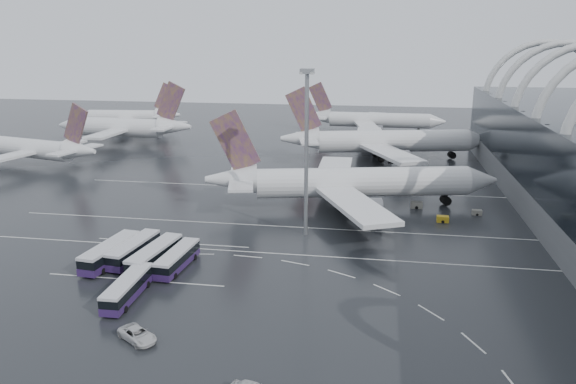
% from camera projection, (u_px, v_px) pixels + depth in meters
% --- Properties ---
extents(ground, '(420.00, 420.00, 0.00)m').
position_uv_depth(ground, '(306.00, 251.00, 96.49)').
color(ground, black).
rests_on(ground, ground).
extents(lane_marking_near, '(120.00, 0.25, 0.01)m').
position_uv_depth(lane_marking_near, '(304.00, 255.00, 94.59)').
color(lane_marking_near, silver).
rests_on(lane_marking_near, ground).
extents(lane_marking_mid, '(120.00, 0.25, 0.01)m').
position_uv_depth(lane_marking_mid, '(314.00, 228.00, 107.90)').
color(lane_marking_mid, silver).
rests_on(lane_marking_mid, ground).
extents(lane_marking_far, '(120.00, 0.25, 0.01)m').
position_uv_depth(lane_marking_far, '(328.00, 190.00, 134.51)').
color(lane_marking_far, silver).
rests_on(lane_marking_far, ground).
extents(bus_bay_line_south, '(28.00, 0.25, 0.01)m').
position_uv_depth(bus_bay_line_south, '(135.00, 280.00, 85.03)').
color(bus_bay_line_south, silver).
rests_on(bus_bay_line_south, ground).
extents(bus_bay_line_north, '(28.00, 0.25, 0.01)m').
position_uv_depth(bus_bay_line_north, '(173.00, 243.00, 100.24)').
color(bus_bay_line_north, silver).
rests_on(bus_bay_line_north, ground).
extents(airliner_main, '(62.51, 53.98, 21.32)m').
position_uv_depth(airliner_main, '(348.00, 183.00, 119.68)').
color(airliner_main, silver).
rests_on(airliner_main, ground).
extents(airliner_gate_b, '(62.38, 55.21, 21.81)m').
position_uv_depth(airliner_gate_b, '(383.00, 142.00, 165.57)').
color(airliner_gate_b, silver).
rests_on(airliner_gate_b, ground).
extents(airliner_gate_c, '(52.79, 48.86, 18.86)m').
position_uv_depth(airliner_gate_c, '(371.00, 120.00, 212.64)').
color(airliner_gate_c, silver).
rests_on(airliner_gate_c, ground).
extents(jet_remote_west, '(42.44, 34.41, 18.59)m').
position_uv_depth(jet_remote_west, '(38.00, 149.00, 158.08)').
color(jet_remote_west, silver).
rests_on(jet_remote_west, ground).
extents(jet_remote_mid, '(49.27, 39.69, 21.47)m').
position_uv_depth(jet_remote_mid, '(126.00, 128.00, 190.52)').
color(jet_remote_mid, silver).
rests_on(jet_remote_mid, ground).
extents(jet_remote_far, '(42.06, 33.94, 18.30)m').
position_uv_depth(jet_remote_far, '(130.00, 117.00, 221.42)').
color(jet_remote_far, silver).
rests_on(jet_remote_far, ground).
extents(bus_row_near_a, '(4.59, 13.87, 3.35)m').
position_uv_depth(bus_row_near_a, '(110.00, 252.00, 90.92)').
color(bus_row_near_a, '#2E1544').
rests_on(bus_row_near_a, ground).
extents(bus_row_near_b, '(4.36, 13.13, 3.17)m').
position_uv_depth(bus_row_near_b, '(134.00, 250.00, 92.29)').
color(bus_row_near_b, '#2E1544').
rests_on(bus_row_near_b, ground).
extents(bus_row_near_c, '(4.68, 13.72, 3.31)m').
position_uv_depth(bus_row_near_c, '(155.00, 255.00, 89.67)').
color(bus_row_near_c, '#2E1544').
rests_on(bus_row_near_c, ground).
extents(bus_row_near_d, '(3.60, 12.31, 2.99)m').
position_uv_depth(bus_row_near_d, '(177.00, 259.00, 88.88)').
color(bus_row_near_d, '#2E1544').
rests_on(bus_row_near_d, ground).
extents(bus_row_far_b, '(3.10, 12.30, 3.02)m').
position_uv_depth(bus_row_far_b, '(128.00, 288.00, 78.47)').
color(bus_row_far_b, '#2E1544').
rests_on(bus_row_far_b, ground).
extents(van_curve_a, '(6.13, 5.27, 1.56)m').
position_uv_depth(van_curve_a, '(137.00, 335.00, 67.95)').
color(van_curve_a, silver).
rests_on(van_curve_a, ground).
extents(floodlight_mast, '(2.32, 2.32, 30.26)m').
position_uv_depth(floodlight_mast, '(307.00, 133.00, 99.43)').
color(floodlight_mast, gray).
rests_on(floodlight_mast, ground).
extents(gse_cart_belly_a, '(2.29, 1.36, 1.25)m').
position_uv_depth(gse_cart_belly_a, '(443.00, 219.00, 111.23)').
color(gse_cart_belly_a, '#AF8C17').
rests_on(gse_cart_belly_a, ground).
extents(gse_cart_belly_b, '(2.47, 1.46, 1.35)m').
position_uv_depth(gse_cart_belly_b, '(417.00, 205.00, 120.32)').
color(gse_cart_belly_b, slate).
rests_on(gse_cart_belly_b, ground).
extents(gse_cart_belly_c, '(2.28, 1.35, 1.24)m').
position_uv_depth(gse_cart_belly_c, '(381.00, 217.00, 112.71)').
color(gse_cart_belly_c, '#AF8C17').
rests_on(gse_cart_belly_c, ground).
extents(gse_cart_belly_d, '(1.96, 1.16, 1.07)m').
position_uv_depth(gse_cart_belly_d, '(477.00, 212.00, 115.70)').
color(gse_cart_belly_d, slate).
rests_on(gse_cart_belly_d, ground).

